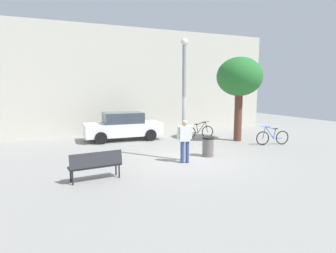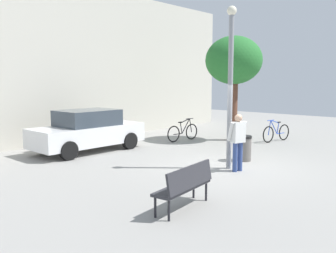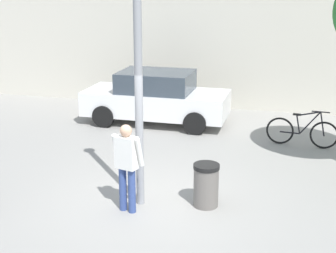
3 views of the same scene
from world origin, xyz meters
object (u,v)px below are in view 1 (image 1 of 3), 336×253
park_bench (96,163)px  parked_car_white (123,126)px  person_by_lamppost (185,138)px  trash_bin (208,147)px  bicycle_blue (272,137)px  plaza_tree (239,78)px  bicycle_black (199,132)px  lamppost (184,93)px

park_bench → parked_car_white: bearing=70.4°
person_by_lamppost → park_bench: size_ratio=1.01×
parked_car_white → trash_bin: parked_car_white is taller
bicycle_blue → parked_car_white: parked_car_white is taller
person_by_lamppost → plaza_tree: plaza_tree is taller
park_bench → bicycle_black: 8.58m
bicycle_black → parked_car_white: bearing=165.1°
person_by_lamppost → park_bench: bearing=-165.5°
bicycle_blue → plaza_tree: bearing=120.8°
person_by_lamppost → bicycle_black: person_by_lamppost is taller
trash_bin → person_by_lamppost: bearing=-156.8°
park_bench → trash_bin: size_ratio=1.97×
plaza_tree → bicycle_black: 3.75m
park_bench → plaza_tree: 9.54m
bicycle_blue → bicycle_black: same height
parked_car_white → person_by_lamppost: bearing=-79.1°
plaza_tree → bicycle_black: bearing=136.9°
lamppost → person_by_lamppost: (-0.13, -0.38, -1.70)m
bicycle_black → trash_bin: bicycle_black is taller
plaza_tree → parked_car_white: bearing=155.8°
park_bench → bicycle_blue: bicycle_blue is taller
bicycle_blue → person_by_lamppost: bearing=-165.0°
park_bench → bicycle_black: bicycle_black is taller
person_by_lamppost → bicycle_blue: size_ratio=0.93×
lamppost → bicycle_blue: lamppost is taller
park_bench → plaza_tree: plaza_tree is taller
plaza_tree → bicycle_blue: size_ratio=2.54×
lamppost → trash_bin: 2.57m
person_by_lamppost → bicycle_black: size_ratio=0.92×
bicycle_blue → trash_bin: bicycle_blue is taller
lamppost → trash_bin: bearing=9.5°
bicycle_blue → trash_bin: size_ratio=2.14×
trash_bin → park_bench: bearing=-163.0°
person_by_lamppost → bicycle_blue: (5.66, 1.51, -0.58)m
park_bench → trash_bin: (4.82, 1.47, -0.12)m
bicycle_black → trash_bin: 4.41m
person_by_lamppost → parked_car_white: 5.85m
trash_bin → lamppost: bearing=-170.5°
plaza_tree → park_bench: bearing=-153.8°
lamppost → parked_car_white: size_ratio=1.13×
parked_car_white → park_bench: bearing=-109.6°
park_bench → bicycle_blue: size_ratio=0.92×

